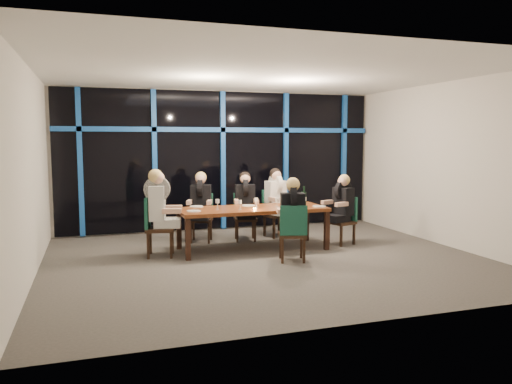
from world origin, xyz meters
TOP-DOWN VIEW (x-y plane):
  - room at (0.00, 0.00)m, footprint 7.04×7.00m
  - window_wall at (0.01, 2.93)m, footprint 6.86×0.43m
  - dining_table at (0.00, 0.80)m, footprint 2.60×1.00m
  - chair_far_left at (-0.71, 1.83)m, footprint 0.54×0.54m
  - chair_far_mid at (0.13, 1.68)m, footprint 0.50×0.50m
  - chair_far_right at (0.81, 1.86)m, footprint 0.52×0.52m
  - chair_end_left at (-1.71, 0.80)m, footprint 0.55×0.55m
  - chair_end_right at (1.79, 0.73)m, footprint 0.52×0.52m
  - chair_near_mid at (0.33, -0.28)m, footprint 0.53×0.53m
  - diner_far_left at (-0.73, 1.75)m, footprint 0.55×0.62m
  - diner_far_mid at (0.11, 1.61)m, footprint 0.50×0.60m
  - diner_far_right at (0.82, 1.79)m, footprint 0.53×0.63m
  - diner_end_left at (-1.63, 0.78)m, footprint 0.67×0.55m
  - diner_end_right at (1.72, 0.71)m, footprint 0.61×0.52m
  - diner_near_mid at (0.35, -0.20)m, footprint 0.54×0.62m
  - plate_far_left at (-0.92, 1.22)m, footprint 0.24×0.24m
  - plate_far_mid at (0.00, 1.05)m, footprint 0.24×0.24m
  - plate_far_right at (0.95, 1.24)m, footprint 0.24×0.24m
  - plate_end_left at (-1.08, 0.67)m, footprint 0.24×0.24m
  - plate_end_right at (1.18, 0.55)m, footprint 0.24×0.24m
  - plate_near_mid at (0.50, 0.34)m, footprint 0.24×0.24m
  - wine_bottle at (0.96, 0.72)m, footprint 0.08×0.08m
  - water_pitcher at (0.82, 0.71)m, footprint 0.12×0.11m
  - tea_light at (-0.04, 0.54)m, footprint 0.05×0.05m
  - wine_glass_a at (-0.27, 0.66)m, footprint 0.06×0.06m
  - wine_glass_b at (0.08, 0.83)m, footprint 0.07×0.07m
  - wine_glass_c at (0.45, 0.76)m, footprint 0.06×0.06m
  - wine_glass_d at (-0.64, 0.80)m, footprint 0.07×0.07m
  - wine_glass_e at (1.00, 0.97)m, footprint 0.06×0.06m

SIDE VIEW (x-z plane):
  - chair_end_right at x=1.79m, z-range 0.05..0.94m
  - chair_far_mid at x=0.13m, z-range 0.05..0.96m
  - chair_far_left at x=-0.71m, z-range 0.05..0.97m
  - chair_near_mid at x=0.33m, z-range 0.05..0.98m
  - chair_far_right at x=0.81m, z-range 0.06..1.00m
  - chair_end_left at x=-1.71m, z-range 0.06..1.06m
  - dining_table at x=0.00m, z-range 0.31..1.06m
  - plate_far_left at x=-0.92m, z-range 0.75..0.76m
  - plate_far_mid at x=0.00m, z-range 0.75..0.76m
  - plate_far_right at x=0.95m, z-range 0.75..0.76m
  - plate_end_left at x=-1.08m, z-range 0.75..0.76m
  - plate_end_right at x=1.18m, z-range 0.75..0.76m
  - plate_near_mid at x=0.50m, z-range 0.75..0.76m
  - tea_light at x=-0.04m, z-range 0.75..0.78m
  - water_pitcher at x=0.82m, z-range 0.75..0.94m
  - diner_end_right at x=1.72m, z-range 0.42..1.29m
  - wine_glass_c at x=0.45m, z-range 0.79..0.95m
  - wine_glass_a at x=-0.27m, z-range 0.79..0.95m
  - diner_far_mid at x=0.11m, z-range 0.43..1.31m
  - wine_glass_e at x=1.00m, z-range 0.79..0.96m
  - wine_glass_b at x=0.08m, z-range 0.79..0.96m
  - diner_far_left at x=-0.73m, z-range 0.43..1.32m
  - wine_glass_d at x=-0.64m, z-range 0.79..0.97m
  - diner_near_mid at x=0.35m, z-range 0.43..1.33m
  - wine_bottle at x=0.96m, z-range 0.71..1.07m
  - diner_far_right at x=0.82m, z-range 0.44..1.36m
  - diner_end_left at x=-1.63m, z-range 0.47..1.44m
  - window_wall at x=0.01m, z-range 0.08..3.02m
  - room at x=0.00m, z-range 0.51..3.53m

